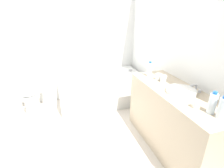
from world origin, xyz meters
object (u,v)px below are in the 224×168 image
(sink_basin, at_px, (181,91))
(drinking_glass_1, at_px, (163,79))
(bathtub, at_px, (101,88))
(drinking_glass_2, at_px, (197,104))
(sink_faucet, at_px, (195,88))
(drinking_glass_0, at_px, (159,77))
(water_bottle_2, at_px, (212,103))
(toilet_paper_roll, at_px, (19,113))
(water_bottle_1, at_px, (150,70))
(toilet, at_px, (31,94))
(water_bottle_0, at_px, (222,108))

(sink_basin, bearing_deg, drinking_glass_1, 92.35)
(bathtub, relative_size, drinking_glass_2, 19.57)
(sink_faucet, bearing_deg, bathtub, 116.50)
(bathtub, height_order, drinking_glass_0, bathtub)
(sink_basin, bearing_deg, water_bottle_2, -93.13)
(sink_basin, relative_size, drinking_glass_2, 4.15)
(sink_faucet, bearing_deg, toilet_paper_roll, 146.24)
(sink_faucet, relative_size, water_bottle_2, 0.71)
(bathtub, bearing_deg, water_bottle_2, -74.58)
(drinking_glass_0, bearing_deg, drinking_glass_2, -94.47)
(sink_faucet, height_order, water_bottle_2, water_bottle_2)
(drinking_glass_1, bearing_deg, sink_faucet, -58.44)
(water_bottle_1, bearing_deg, toilet, 150.63)
(bathtub, height_order, water_bottle_0, bathtub)
(drinking_glass_2, bearing_deg, sink_faucet, 49.25)
(water_bottle_1, bearing_deg, bathtub, 117.43)
(water_bottle_0, bearing_deg, drinking_glass_2, 112.02)
(bathtub, height_order, drinking_glass_1, bathtub)
(sink_faucet, xyz_separation_m, drinking_glass_1, (-0.21, 0.34, 0.01))
(sink_basin, distance_m, water_bottle_1, 0.59)
(sink_faucet, height_order, drinking_glass_1, drinking_glass_1)
(toilet, distance_m, water_bottle_0, 2.78)
(drinking_glass_0, relative_size, drinking_glass_2, 1.08)
(toilet, relative_size, sink_faucet, 4.50)
(drinking_glass_2, bearing_deg, water_bottle_0, -67.98)
(bathtub, relative_size, drinking_glass_1, 17.13)
(toilet_paper_roll, bearing_deg, sink_basin, -36.19)
(sink_basin, height_order, water_bottle_2, water_bottle_2)
(water_bottle_2, bearing_deg, toilet_paper_roll, 136.38)
(toilet, xyz_separation_m, sink_basin, (1.79, -1.54, 0.49))
(water_bottle_2, bearing_deg, drinking_glass_2, 119.68)
(bathtub, bearing_deg, water_bottle_0, -74.75)
(toilet, height_order, drinking_glass_1, drinking_glass_1)
(toilet, relative_size, water_bottle_1, 3.15)
(sink_basin, bearing_deg, sink_faucet, 0.00)
(water_bottle_1, xyz_separation_m, drinking_glass_2, (-0.01, -0.90, -0.06))
(water_bottle_2, relative_size, drinking_glass_2, 2.70)
(toilet, height_order, water_bottle_0, water_bottle_0)
(sink_faucet, height_order, drinking_glass_2, sink_faucet)
(water_bottle_1, bearing_deg, toilet_paper_roll, 155.09)
(toilet, relative_size, drinking_glass_2, 8.69)
(bathtub, height_order, drinking_glass_2, bathtub)
(water_bottle_2, distance_m, drinking_glass_0, 0.86)
(sink_basin, xyz_separation_m, sink_faucet, (0.19, 0.00, 0.01))
(toilet, height_order, water_bottle_2, water_bottle_2)
(water_bottle_0, bearing_deg, sink_faucet, 68.83)
(bathtub, bearing_deg, water_bottle_1, -62.57)
(water_bottle_0, height_order, water_bottle_2, water_bottle_2)
(drinking_glass_1, relative_size, toilet_paper_roll, 0.76)
(water_bottle_1, bearing_deg, water_bottle_0, -86.27)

